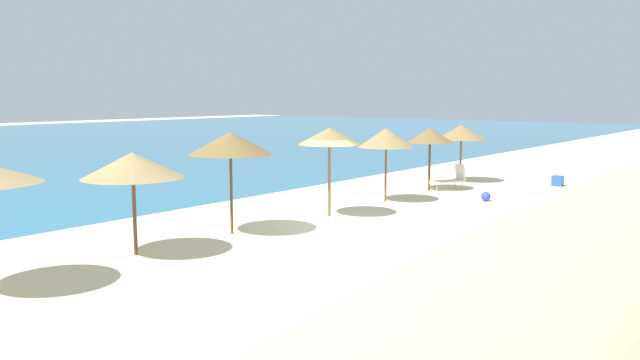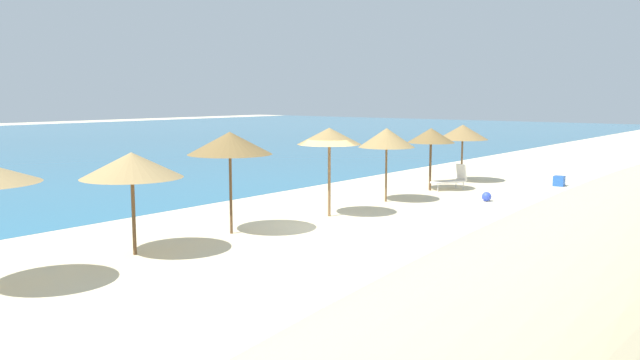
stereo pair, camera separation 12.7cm
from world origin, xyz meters
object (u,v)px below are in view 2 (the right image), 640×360
at_px(beach_umbrella_4, 329,136).
at_px(cooler_box, 559,181).
at_px(beach_umbrella_3, 230,143).
at_px(beach_ball, 487,197).
at_px(beach_umbrella_5, 387,138).
at_px(beach_umbrella_2, 132,165).
at_px(lounge_chair_0, 451,179).
at_px(beach_umbrella_7, 463,132).
at_px(beach_umbrella_6, 431,136).

xyz_separation_m(beach_umbrella_4, cooler_box, (11.74, -3.46, -2.37)).
distance_m(beach_umbrella_3, beach_ball, 10.59).
height_order(beach_umbrella_3, beach_umbrella_5, beach_umbrella_3).
xyz_separation_m(beach_umbrella_2, lounge_chair_0, (14.87, -0.91, -1.78)).
distance_m(lounge_chair_0, beach_ball, 3.09).
bearing_deg(beach_umbrella_2, beach_umbrella_4, -5.00).
bearing_deg(beach_umbrella_7, beach_umbrella_2, 179.48).
bearing_deg(beach_ball, beach_umbrella_3, 161.46).
bearing_deg(beach_umbrella_6, beach_umbrella_5, -177.93).
xyz_separation_m(beach_umbrella_6, lounge_chair_0, (0.76, -0.57, -1.82)).
distance_m(beach_umbrella_4, beach_umbrella_6, 7.14).
distance_m(beach_umbrella_6, lounge_chair_0, 2.05).
bearing_deg(cooler_box, beach_umbrella_7, 109.71).
relative_size(beach_umbrella_4, beach_ball, 8.17).
height_order(beach_umbrella_3, beach_umbrella_4, beach_umbrella_3).
distance_m(beach_umbrella_5, cooler_box, 9.16).
xyz_separation_m(beach_umbrella_7, lounge_chair_0, (-2.46, -0.75, -1.81)).
distance_m(beach_umbrella_2, beach_umbrella_3, 3.21).
xyz_separation_m(beach_umbrella_5, beach_umbrella_6, (3.53, 0.13, -0.10)).
bearing_deg(beach_umbrella_3, beach_umbrella_2, 179.07).
bearing_deg(lounge_chair_0, beach_umbrella_4, 113.38).
bearing_deg(cooler_box, lounge_chair_0, 140.70).
xyz_separation_m(beach_umbrella_4, beach_ball, (5.98, -2.72, -2.41)).
bearing_deg(beach_umbrella_4, beach_umbrella_7, 2.52).
xyz_separation_m(beach_umbrella_3, beach_ball, (9.78, -3.28, -2.39)).
distance_m(beach_umbrella_5, beach_ball, 4.32).
relative_size(beach_umbrella_4, lounge_chair_0, 1.74).
relative_size(beach_umbrella_3, cooler_box, 6.38).
bearing_deg(beach_ball, beach_umbrella_2, 165.59).
height_order(beach_umbrella_3, cooler_box, beach_umbrella_3).
height_order(beach_umbrella_2, beach_umbrella_7, beach_umbrella_7).
bearing_deg(beach_umbrella_3, cooler_box, -14.49).
height_order(beach_umbrella_2, lounge_chair_0, beach_umbrella_2).
bearing_deg(beach_umbrella_3, beach_umbrella_6, -1.48).
relative_size(beach_umbrella_2, beach_umbrella_7, 0.98).
relative_size(beach_umbrella_5, lounge_chair_0, 1.64).
height_order(beach_umbrella_4, beach_ball, beach_umbrella_4).
height_order(beach_umbrella_3, beach_umbrella_7, beach_umbrella_3).
bearing_deg(lounge_chair_0, beach_umbrella_5, 109.58).
bearing_deg(beach_umbrella_7, cooler_box, -70.29).
distance_m(beach_umbrella_3, lounge_chair_0, 11.90).
distance_m(beach_umbrella_7, cooler_box, 4.62).
bearing_deg(beach_umbrella_3, beach_umbrella_7, -0.43).
height_order(beach_umbrella_5, beach_umbrella_6, beach_umbrella_5).
height_order(beach_umbrella_2, beach_umbrella_5, beach_umbrella_5).
distance_m(beach_umbrella_7, beach_ball, 5.78).
bearing_deg(beach_umbrella_5, beach_umbrella_7, 2.58).
relative_size(beach_umbrella_6, cooler_box, 5.68).
height_order(beach_umbrella_2, beach_umbrella_3, beach_umbrella_3).
bearing_deg(beach_umbrella_7, beach_ball, -143.92).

